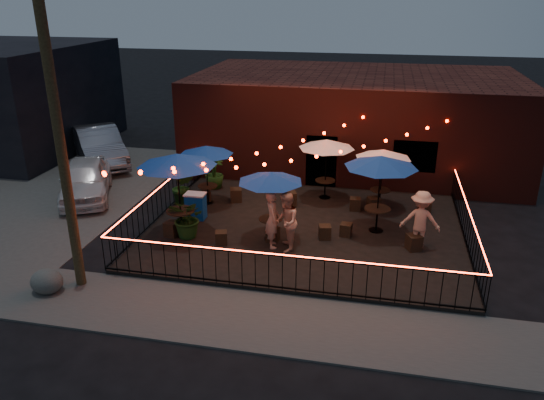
{
  "coord_description": "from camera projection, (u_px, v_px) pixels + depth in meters",
  "views": [
    {
      "loc": [
        2.21,
        -13.71,
        7.42
      ],
      "look_at": [
        -1.07,
        1.8,
        1.11
      ],
      "focal_mm": 35.0,
      "sensor_mm": 36.0,
      "label": 1
    }
  ],
  "objects": [
    {
      "name": "patron_c",
      "position": [
        420.0,
        220.0,
        15.7
      ],
      "size": [
        1.23,
        0.77,
        1.82
      ],
      "primitive_type": "imported",
      "rotation": [
        0.0,
        0.0,
        3.06
      ],
      "color": "tan",
      "rests_on": "patio"
    },
    {
      "name": "bistro_chair_2",
      "position": [
        206.0,
        196.0,
        19.48
      ],
      "size": [
        0.44,
        0.44,
        0.4
      ],
      "primitive_type": "cube",
      "rotation": [
        0.0,
        0.0,
        0.38
      ],
      "color": "black",
      "rests_on": "patio"
    },
    {
      "name": "boulder",
      "position": [
        47.0,
        281.0,
        13.79
      ],
      "size": [
        1.06,
        0.97,
        0.68
      ],
      "primitive_type": "ellipsoid",
      "rotation": [
        0.0,
        0.0,
        0.3
      ],
      "color": "#4B4B46",
      "rests_on": "ground"
    },
    {
      "name": "bistro_chair_1",
      "position": [
        221.0,
        238.0,
        16.18
      ],
      "size": [
        0.43,
        0.43,
        0.41
      ],
      "primitive_type": "cube",
      "rotation": [
        0.0,
        0.0,
        3.41
      ],
      "color": "black",
      "rests_on": "patio"
    },
    {
      "name": "car_silver",
      "position": [
        99.0,
        146.0,
        23.91
      ],
      "size": [
        4.54,
        5.06,
        1.67
      ],
      "primitive_type": "imported",
      "rotation": [
        0.0,
        0.0,
        0.67
      ],
      "color": "#A9AAB3",
      "rests_on": "ground"
    },
    {
      "name": "brick_building",
      "position": [
        355.0,
        119.0,
        23.78
      ],
      "size": [
        14.0,
        8.0,
        4.0
      ],
      "color": "#37120F",
      "rests_on": "ground"
    },
    {
      "name": "bistro_chair_9",
      "position": [
        414.0,
        242.0,
        15.83
      ],
      "size": [
        0.53,
        0.53,
        0.47
      ],
      "primitive_type": "cube",
      "rotation": [
        0.0,
        0.0,
        3.57
      ],
      "color": "black",
      "rests_on": "patio"
    },
    {
      "name": "bistro_chair_7",
      "position": [
        355.0,
        204.0,
        18.69
      ],
      "size": [
        0.4,
        0.4,
        0.44
      ],
      "primitive_type": "cube",
      "rotation": [
        0.0,
        0.0,
        3.23
      ],
      "color": "black",
      "rests_on": "patio"
    },
    {
      "name": "festoon_lights",
      "position": [
        273.0,
        159.0,
        16.44
      ],
      "size": [
        10.02,
        8.72,
        1.32
      ],
      "color": "#FF1600",
      "rests_on": "ground"
    },
    {
      "name": "bistro_chair_5",
      "position": [
        325.0,
        232.0,
        16.54
      ],
      "size": [
        0.44,
        0.44,
        0.43
      ],
      "primitive_type": "cube",
      "rotation": [
        0.0,
        0.0,
        3.35
      ],
      "color": "black",
      "rests_on": "patio"
    },
    {
      "name": "parking_lot",
      "position": [
        21.0,
        185.0,
        21.57
      ],
      "size": [
        11.0,
        12.0,
        0.02
      ],
      "primitive_type": "cube",
      "color": "#42403D",
      "rests_on": "ground"
    },
    {
      "name": "bistro_chair_0",
      "position": [
        172.0,
        229.0,
        16.72
      ],
      "size": [
        0.49,
        0.49,
        0.47
      ],
      "primitive_type": "cube",
      "rotation": [
        0.0,
        0.0,
        -0.26
      ],
      "color": "black",
      "rests_on": "patio"
    },
    {
      "name": "bistro_chair_6",
      "position": [
        290.0,
        199.0,
        19.07
      ],
      "size": [
        0.56,
        0.56,
        0.51
      ],
      "primitive_type": "cube",
      "rotation": [
        0.0,
        0.0,
        0.39
      ],
      "color": "black",
      "rests_on": "patio"
    },
    {
      "name": "cafe_table_3",
      "position": [
        327.0,
        145.0,
        19.11
      ],
      "size": [
        2.13,
        2.13,
        2.25
      ],
      "rotation": [
        0.0,
        0.0,
        -0.04
      ],
      "color": "black",
      "rests_on": "patio"
    },
    {
      "name": "cafe_table_4",
      "position": [
        381.0,
        163.0,
        16.3
      ],
      "size": [
        2.56,
        2.56,
        2.53
      ],
      "rotation": [
        0.0,
        0.0,
        -0.13
      ],
      "color": "black",
      "rests_on": "patio"
    },
    {
      "name": "patron_a",
      "position": [
        272.0,
        219.0,
        15.79
      ],
      "size": [
        0.6,
        0.75,
        1.79
      ],
      "primitive_type": "imported",
      "rotation": [
        0.0,
        0.0,
        1.87
      ],
      "color": "beige",
      "rests_on": "patio"
    },
    {
      "name": "bistro_chair_4",
      "position": [
        273.0,
        234.0,
        16.38
      ],
      "size": [
        0.4,
        0.4,
        0.43
      ],
      "primitive_type": "cube",
      "rotation": [
        0.0,
        0.0,
        -0.09
      ],
      "color": "black",
      "rests_on": "patio"
    },
    {
      "name": "fence_front",
      "position": [
        282.0,
        273.0,
        13.57
      ],
      "size": [
        10.0,
        0.04,
        1.04
      ],
      "color": "black",
      "rests_on": "patio"
    },
    {
      "name": "sidewalk",
      "position": [
        272.0,
        322.0,
        12.67
      ],
      "size": [
        18.0,
        2.5,
        0.05
      ],
      "primitive_type": "cube",
      "color": "#42403D",
      "rests_on": "ground"
    },
    {
      "name": "bistro_chair_11",
      "position": [
        424.0,
        205.0,
        18.5
      ],
      "size": [
        0.46,
        0.46,
        0.5
      ],
      "primitive_type": "cube",
      "rotation": [
        0.0,
        0.0,
        3.23
      ],
      "color": "black",
      "rests_on": "patio"
    },
    {
      "name": "car_white",
      "position": [
        85.0,
        179.0,
        20.04
      ],
      "size": [
        3.35,
        4.59,
        1.45
      ],
      "primitive_type": "imported",
      "rotation": [
        0.0,
        0.0,
        0.43
      ],
      "color": "silver",
      "rests_on": "ground"
    },
    {
      "name": "cooler",
      "position": [
        196.0,
        206.0,
        17.91
      ],
      "size": [
        0.69,
        0.5,
        0.9
      ],
      "rotation": [
        0.0,
        0.0,
        0.01
      ],
      "color": "#0A44AB",
      "rests_on": "patio"
    },
    {
      "name": "fence_right",
      "position": [
        467.0,
        226.0,
        16.24
      ],
      "size": [
        0.04,
        8.0,
        1.04
      ],
      "rotation": [
        0.0,
        0.0,
        1.57
      ],
      "color": "black",
      "rests_on": "patio"
    },
    {
      "name": "patron_b",
      "position": [
        286.0,
        222.0,
        15.57
      ],
      "size": [
        0.84,
        1.0,
        1.82
      ],
      "primitive_type": "imported",
      "rotation": [
        0.0,
        0.0,
        -1.38
      ],
      "color": "tan",
      "rests_on": "patio"
    },
    {
      "name": "ground",
      "position": [
        295.0,
        260.0,
        15.63
      ],
      "size": [
        110.0,
        110.0,
        0.0
      ],
      "primitive_type": "plane",
      "color": "black",
      "rests_on": "ground"
    },
    {
      "name": "bistro_chair_8",
      "position": [
        346.0,
        230.0,
        16.73
      ],
      "size": [
        0.39,
        0.39,
        0.41
      ],
      "primitive_type": "cube",
      "rotation": [
        0.0,
        0.0,
        -0.13
      ],
      "color": "black",
      "rests_on": "patio"
    },
    {
      "name": "potted_shrub_c",
      "position": [
        214.0,
        172.0,
        20.63
      ],
      "size": [
        0.9,
        0.9,
        1.29
      ],
      "primitive_type": "imported",
      "rotation": [
        0.0,
        0.0,
        0.28
      ],
      "color": "#184010",
      "rests_on": "patio"
    },
    {
      "name": "patio",
      "position": [
        305.0,
        229.0,
        17.42
      ],
      "size": [
        10.0,
        8.0,
        0.15
      ],
      "primitive_type": "cube",
      "color": "black",
      "rests_on": "ground"
    },
    {
      "name": "bistro_chair_3",
      "position": [
        236.0,
        195.0,
        19.45
      ],
      "size": [
        0.51,
        0.51,
        0.49
      ],
      "primitive_type": "cube",
      "rotation": [
        0.0,
        0.0,
        3.43
      ],
      "color": "black",
      "rests_on": "patio"
    },
    {
      "name": "potted_shrub_a",
      "position": [
        188.0,
        218.0,
        16.47
      ],
      "size": [
        1.47,
        1.39,
        1.3
      ],
      "primitive_type": "imported",
      "rotation": [
        0.0,
        0.0,
        -0.4
      ],
      "color": "#113B11",
      "rests_on": "patio"
    },
    {
      "name": "cafe_table_5",
      "position": [
        383.0,
        155.0,
        18.29
      ],
      "size": [
        2.32,
        2.32,
        2.14
      ],
      "rotation": [
        0.0,
        0.0,
        -0.22
      ],
      "color": "black",
      "rests_on": "patio"
    },
    {
      "name": "cafe_table_0",
      "position": [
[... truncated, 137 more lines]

